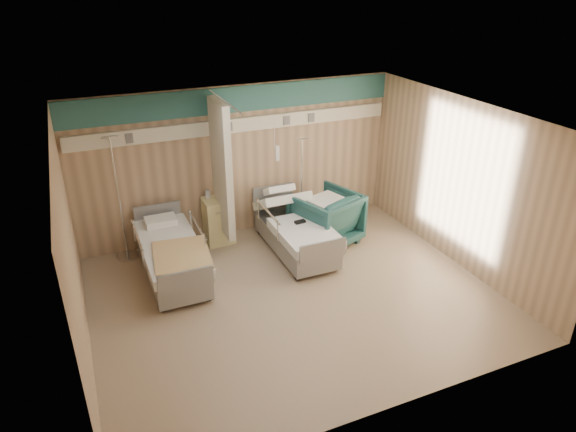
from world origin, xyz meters
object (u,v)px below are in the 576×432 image
(bedside_cabinet, at_px, (218,221))
(visitor_armchair, at_px, (326,218))
(iv_stand_right, at_px, (301,209))
(iv_stand_left, at_px, (125,234))
(bed_left, at_px, (172,260))
(bed_right, at_px, (295,235))

(bedside_cabinet, relative_size, visitor_armchair, 0.79)
(iv_stand_right, bearing_deg, iv_stand_left, 177.80)
(bed_left, distance_m, iv_stand_left, 1.16)
(bedside_cabinet, xyz_separation_m, iv_stand_left, (-1.66, 0.08, 0.03))
(bed_right, bearing_deg, iv_stand_right, 59.61)
(bed_left, bearing_deg, visitor_armchair, 2.00)
(bed_left, xyz_separation_m, bedside_cabinet, (1.05, 0.90, 0.11))
(bedside_cabinet, distance_m, iv_stand_left, 1.66)
(bedside_cabinet, bearing_deg, bed_left, -139.40)
(visitor_armchair, bearing_deg, bedside_cabinet, -42.86)
(bed_right, xyz_separation_m, iv_stand_left, (-2.81, 0.98, 0.14))
(visitor_armchair, relative_size, iv_stand_right, 0.60)
(iv_stand_left, bearing_deg, bedside_cabinet, -2.76)
(visitor_armchair, bearing_deg, iv_stand_right, -97.62)
(bed_right, distance_m, iv_stand_right, 0.99)
(bed_right, distance_m, iv_stand_left, 2.98)
(bed_right, xyz_separation_m, iv_stand_right, (0.50, 0.85, 0.06))
(bedside_cabinet, height_order, iv_stand_left, iv_stand_left)
(iv_stand_right, bearing_deg, bed_left, -162.47)
(bedside_cabinet, bearing_deg, iv_stand_left, 177.24)
(bed_left, relative_size, visitor_armchair, 2.00)
(bed_right, relative_size, visitor_armchair, 2.00)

